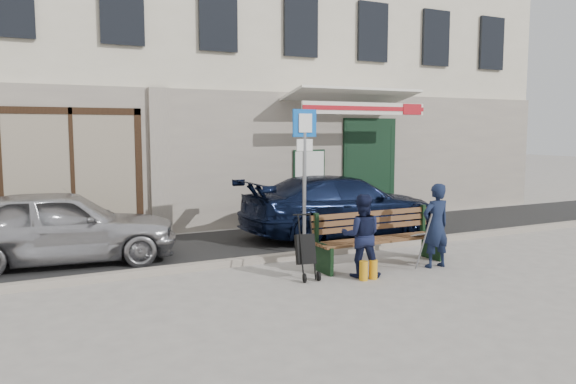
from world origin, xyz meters
TOP-DOWN VIEW (x-y plane):
  - ground at (0.00, 0.00)m, footprint 80.00×80.00m
  - asphalt_lane at (0.00, 3.10)m, footprint 60.00×3.20m
  - curb at (0.00, 1.50)m, footprint 60.00×0.18m
  - building at (0.01, 8.45)m, footprint 20.00×8.27m
  - car_silver at (-3.61, 2.98)m, footprint 4.03×2.03m
  - car_navy at (2.10, 3.03)m, footprint 4.54×1.85m
  - parking_sign at (0.44, 1.71)m, footprint 0.49×0.09m
  - bench at (1.16, 0.41)m, footprint 2.40×1.17m
  - man at (1.96, -0.11)m, footprint 0.52×0.35m
  - woman at (0.51, -0.05)m, footprint 0.79×0.74m
  - stroller at (-0.34, 0.22)m, footprint 0.33×0.44m

SIDE VIEW (x-z plane):
  - ground at x=0.00m, z-range 0.00..0.00m
  - asphalt_lane at x=0.00m, z-range 0.00..0.01m
  - curb at x=0.00m, z-range 0.00..0.12m
  - stroller at x=-0.34m, z-range -0.06..0.94m
  - bench at x=1.16m, z-range -0.03..0.95m
  - woman at x=0.51m, z-range 0.00..1.31m
  - car_silver at x=-3.61m, z-range 0.00..1.32m
  - car_navy at x=2.10m, z-range 0.00..1.32m
  - man at x=1.96m, z-range 0.00..1.42m
  - parking_sign at x=0.44m, z-range 0.45..3.12m
  - building at x=0.01m, z-range -0.03..9.97m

